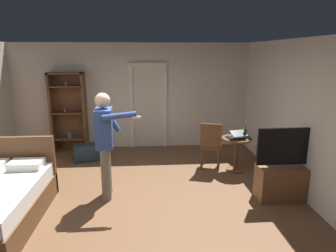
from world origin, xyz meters
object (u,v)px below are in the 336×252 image
object	(u,v)px
person_blue_shirt	(105,138)
suitcase_dark	(89,152)
tv_flatscreen	(286,177)
laptop	(237,136)
bookshelf	(69,110)
wooden_chair	(211,144)
bottle_on_table	(245,133)
side_table	(236,149)

from	to	relation	value
person_blue_shirt	suitcase_dark	xyz separation A→B (m)	(-0.64, 1.78, -0.83)
tv_flatscreen	suitcase_dark	xyz separation A→B (m)	(-3.57, 2.07, -0.19)
laptop	suitcase_dark	distance (m)	3.27
bookshelf	wooden_chair	world-z (taller)	bookshelf
bookshelf	wooden_chair	bearing A→B (deg)	-24.81
person_blue_shirt	tv_flatscreen	bearing A→B (deg)	-5.73
bottle_on_table	wooden_chair	world-z (taller)	wooden_chair
laptop	wooden_chair	size ratio (longest dim) A/B	0.39
tv_flatscreen	laptop	size ratio (longest dim) A/B	3.13
side_table	laptop	size ratio (longest dim) A/B	1.79
laptop	suitcase_dark	xyz separation A→B (m)	(-3.10, 0.87, -0.56)
bottle_on_table	wooden_chair	bearing A→B (deg)	161.80
person_blue_shirt	suitcase_dark	distance (m)	2.06
bookshelf	person_blue_shirt	world-z (taller)	bookshelf
laptop	person_blue_shirt	distance (m)	2.63
side_table	bottle_on_table	bearing A→B (deg)	-29.74
wooden_chair	tv_flatscreen	bearing A→B (deg)	-55.29
wooden_chair	suitcase_dark	xyz separation A→B (m)	(-2.62, 0.70, -0.35)
side_table	wooden_chair	size ratio (longest dim) A/B	0.71
bookshelf	side_table	xyz separation A→B (m)	(3.68, -1.60, -0.56)
wooden_chair	person_blue_shirt	world-z (taller)	person_blue_shirt
side_table	person_blue_shirt	bearing A→B (deg)	-159.01
tv_flatscreen	wooden_chair	xyz separation A→B (m)	(-0.95, 1.37, 0.17)
side_table	suitcase_dark	xyz separation A→B (m)	(-3.12, 0.83, -0.28)
tv_flatscreen	person_blue_shirt	xyz separation A→B (m)	(-2.93, 0.29, 0.65)
wooden_chair	side_table	bearing A→B (deg)	-14.58
side_table	person_blue_shirt	xyz separation A→B (m)	(-2.47, -0.95, 0.55)
bottle_on_table	suitcase_dark	size ratio (longest dim) A/B	0.42
bookshelf	person_blue_shirt	xyz separation A→B (m)	(1.20, -2.55, -0.00)
bookshelf	suitcase_dark	xyz separation A→B (m)	(0.56, -0.77, -0.84)
laptop	person_blue_shirt	world-z (taller)	person_blue_shirt
bookshelf	laptop	size ratio (longest dim) A/B	4.91
wooden_chair	suitcase_dark	bearing A→B (deg)	165.09
bookshelf	person_blue_shirt	distance (m)	2.82
bottle_on_table	person_blue_shirt	distance (m)	2.76
suitcase_dark	laptop	bearing A→B (deg)	-31.32
person_blue_shirt	suitcase_dark	world-z (taller)	person_blue_shirt
side_table	bottle_on_table	size ratio (longest dim) A/B	2.59
side_table	laptop	bearing A→B (deg)	-115.27
laptop	side_table	bearing A→B (deg)	64.73
side_table	bottle_on_table	world-z (taller)	bottle_on_table
bookshelf	tv_flatscreen	distance (m)	5.06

